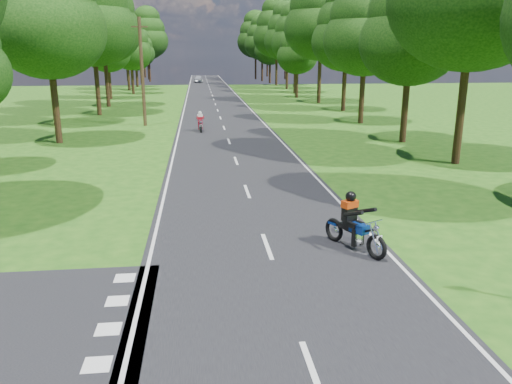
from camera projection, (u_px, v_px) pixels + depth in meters
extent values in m
plane|color=#205212|center=(278.00, 276.00, 12.51)|extent=(160.00, 160.00, 0.00)
cube|color=black|center=(214.00, 100.00, 60.36)|extent=(7.00, 140.00, 0.02)
cube|color=silver|center=(314.00, 374.00, 8.67)|extent=(0.12, 2.00, 0.01)
cube|color=silver|center=(267.00, 246.00, 14.42)|extent=(0.12, 2.00, 0.01)
cube|color=silver|center=(247.00, 191.00, 20.16)|extent=(0.12, 2.00, 0.01)
cube|color=silver|center=(236.00, 161.00, 25.90)|extent=(0.12, 2.00, 0.01)
cube|color=silver|center=(229.00, 141.00, 31.64)|extent=(0.12, 2.00, 0.01)
cube|color=silver|center=(224.00, 128.00, 37.39)|extent=(0.12, 2.00, 0.01)
cube|color=silver|center=(220.00, 118.00, 43.13)|extent=(0.12, 2.00, 0.01)
cube|color=silver|center=(218.00, 110.00, 48.87)|extent=(0.12, 2.00, 0.01)
cube|color=silver|center=(215.00, 104.00, 54.62)|extent=(0.12, 2.00, 0.01)
cube|color=silver|center=(214.00, 99.00, 60.36)|extent=(0.12, 2.00, 0.01)
cube|color=silver|center=(212.00, 95.00, 66.10)|extent=(0.12, 2.00, 0.01)
cube|color=silver|center=(211.00, 92.00, 71.85)|extent=(0.12, 2.00, 0.01)
cube|color=silver|center=(210.00, 89.00, 77.59)|extent=(0.12, 2.00, 0.01)
cube|color=silver|center=(209.00, 87.00, 83.33)|extent=(0.12, 2.00, 0.01)
cube|color=silver|center=(208.00, 85.00, 89.07)|extent=(0.12, 2.00, 0.01)
cube|color=silver|center=(208.00, 83.00, 94.82)|extent=(0.12, 2.00, 0.01)
cube|color=silver|center=(207.00, 81.00, 100.56)|extent=(0.12, 2.00, 0.01)
cube|color=silver|center=(206.00, 80.00, 106.30)|extent=(0.12, 2.00, 0.01)
cube|color=silver|center=(206.00, 78.00, 112.05)|extent=(0.12, 2.00, 0.01)
cube|color=silver|center=(206.00, 77.00, 117.79)|extent=(0.12, 2.00, 0.01)
cube|color=silver|center=(205.00, 76.00, 123.53)|extent=(0.12, 2.00, 0.01)
cube|color=silver|center=(186.00, 100.00, 60.00)|extent=(0.10, 140.00, 0.01)
cube|color=silver|center=(241.00, 99.00, 60.72)|extent=(0.10, 140.00, 0.01)
cube|color=silver|center=(97.00, 365.00, 8.93)|extent=(0.50, 0.50, 0.01)
cube|color=silver|center=(108.00, 329.00, 10.08)|extent=(0.50, 0.50, 0.01)
cube|color=silver|center=(117.00, 301.00, 11.22)|extent=(0.50, 0.50, 0.01)
cube|color=silver|center=(125.00, 278.00, 12.37)|extent=(0.50, 0.50, 0.01)
cylinder|color=black|center=(56.00, 111.00, 30.70)|extent=(0.40, 0.40, 3.91)
ellipsoid|color=black|center=(48.00, 29.00, 29.40)|extent=(6.85, 6.85, 5.82)
cylinder|color=black|center=(54.00, 100.00, 38.52)|extent=(0.40, 0.40, 3.79)
ellipsoid|color=black|center=(47.00, 37.00, 37.27)|extent=(6.64, 6.64, 5.64)
ellipsoid|color=black|center=(45.00, 11.00, 36.77)|extent=(5.69, 5.69, 4.84)
cylinder|color=black|center=(98.00, 91.00, 44.82)|extent=(0.40, 0.40, 4.32)
ellipsoid|color=black|center=(93.00, 29.00, 43.39)|extent=(7.56, 7.56, 6.42)
ellipsoid|color=black|center=(90.00, 3.00, 42.83)|extent=(6.48, 6.48, 5.51)
cylinder|color=black|center=(107.00, 85.00, 51.94)|extent=(0.40, 0.40, 4.40)
ellipsoid|color=black|center=(103.00, 31.00, 50.48)|extent=(7.71, 7.71, 6.55)
ellipsoid|color=black|center=(101.00, 8.00, 49.91)|extent=(6.60, 6.60, 5.61)
cylinder|color=black|center=(110.00, 86.00, 61.22)|extent=(0.40, 0.40, 3.20)
ellipsoid|color=black|center=(107.00, 52.00, 60.16)|extent=(5.60, 5.60, 4.76)
ellipsoid|color=black|center=(106.00, 39.00, 59.74)|extent=(4.80, 4.80, 4.08)
ellipsoid|color=black|center=(105.00, 25.00, 59.32)|extent=(3.60, 3.60, 3.06)
cylinder|color=black|center=(133.00, 82.00, 68.48)|extent=(0.40, 0.40, 3.22)
ellipsoid|color=black|center=(131.00, 52.00, 67.42)|extent=(5.64, 5.64, 4.79)
ellipsoid|color=black|center=(130.00, 40.00, 66.99)|extent=(4.83, 4.83, 4.11)
ellipsoid|color=black|center=(129.00, 28.00, 66.57)|extent=(3.62, 3.62, 3.08)
cylinder|color=black|center=(129.00, 78.00, 75.69)|extent=(0.40, 0.40, 3.61)
ellipsoid|color=black|center=(127.00, 48.00, 74.49)|extent=(6.31, 6.31, 5.37)
ellipsoid|color=black|center=(126.00, 35.00, 74.02)|extent=(5.41, 5.41, 4.60)
ellipsoid|color=black|center=(125.00, 23.00, 73.55)|extent=(4.06, 4.06, 3.45)
cylinder|color=black|center=(137.00, 79.00, 83.34)|extent=(0.40, 0.40, 2.67)
ellipsoid|color=black|center=(136.00, 58.00, 82.46)|extent=(4.67, 4.67, 3.97)
ellipsoid|color=black|center=(135.00, 50.00, 82.11)|extent=(4.00, 4.00, 3.40)
ellipsoid|color=black|center=(135.00, 42.00, 81.76)|extent=(3.00, 3.00, 2.55)
cylinder|color=black|center=(141.00, 75.00, 92.03)|extent=(0.40, 0.40, 3.09)
ellipsoid|color=black|center=(140.00, 54.00, 91.01)|extent=(5.40, 5.40, 4.59)
ellipsoid|color=black|center=(140.00, 45.00, 90.60)|extent=(4.63, 4.63, 3.93)
ellipsoid|color=black|center=(139.00, 37.00, 90.20)|extent=(3.47, 3.47, 2.95)
cylinder|color=black|center=(150.00, 70.00, 98.18)|extent=(0.40, 0.40, 4.48)
ellipsoid|color=black|center=(148.00, 41.00, 96.70)|extent=(7.84, 7.84, 6.66)
ellipsoid|color=black|center=(147.00, 29.00, 96.11)|extent=(6.72, 6.72, 5.71)
ellipsoid|color=black|center=(147.00, 17.00, 95.53)|extent=(5.04, 5.04, 4.28)
cylinder|color=black|center=(148.00, 70.00, 106.71)|extent=(0.40, 0.40, 4.09)
ellipsoid|color=black|center=(147.00, 45.00, 105.36)|extent=(7.16, 7.16, 6.09)
ellipsoid|color=black|center=(147.00, 35.00, 104.82)|extent=(6.14, 6.14, 5.22)
ellipsoid|color=black|center=(146.00, 25.00, 104.29)|extent=(4.61, 4.61, 3.92)
cylinder|color=black|center=(460.00, 118.00, 24.78)|extent=(0.40, 0.40, 4.56)
cylinder|color=black|center=(404.00, 114.00, 31.13)|extent=(0.40, 0.40, 3.49)
ellipsoid|color=black|center=(410.00, 42.00, 29.97)|extent=(6.12, 6.12, 5.20)
ellipsoid|color=black|center=(413.00, 12.00, 29.52)|extent=(5.24, 5.24, 4.46)
cylinder|color=black|center=(362.00, 100.00, 39.62)|extent=(0.40, 0.40, 3.69)
ellipsoid|color=black|center=(365.00, 40.00, 38.40)|extent=(6.46, 6.46, 5.49)
ellipsoid|color=black|center=(366.00, 15.00, 37.92)|extent=(5.54, 5.54, 4.71)
cylinder|color=black|center=(344.00, 91.00, 48.19)|extent=(0.40, 0.40, 3.74)
ellipsoid|color=black|center=(346.00, 42.00, 46.96)|extent=(6.55, 6.55, 5.57)
ellipsoid|color=black|center=(347.00, 21.00, 46.47)|extent=(5.62, 5.62, 4.77)
ellipsoid|color=black|center=(348.00, 0.00, 45.98)|extent=(4.21, 4.21, 3.58)
cylinder|color=black|center=(319.00, 82.00, 55.97)|extent=(0.40, 0.40, 4.64)
ellipsoid|color=black|center=(321.00, 28.00, 54.44)|extent=(8.12, 8.12, 6.91)
ellipsoid|color=black|center=(322.00, 6.00, 53.83)|extent=(6.96, 6.96, 5.92)
cylinder|color=black|center=(297.00, 86.00, 62.97)|extent=(0.40, 0.40, 2.91)
ellipsoid|color=black|center=(297.00, 57.00, 62.01)|extent=(5.09, 5.09, 4.33)
ellipsoid|color=black|center=(297.00, 45.00, 61.63)|extent=(4.36, 4.36, 3.71)
ellipsoid|color=black|center=(298.00, 33.00, 61.25)|extent=(3.27, 3.27, 2.78)
cylinder|color=black|center=(295.00, 79.00, 70.13)|extent=(0.40, 0.40, 3.88)
ellipsoid|color=black|center=(296.00, 44.00, 68.85)|extent=(6.78, 6.78, 5.77)
ellipsoid|color=black|center=(296.00, 29.00, 68.34)|extent=(5.81, 5.81, 4.94)
ellipsoid|color=black|center=(296.00, 15.00, 67.83)|extent=(4.36, 4.36, 3.71)
cylinder|color=black|center=(287.00, 75.00, 78.23)|extent=(0.40, 0.40, 4.18)
ellipsoid|color=black|center=(287.00, 41.00, 76.85)|extent=(7.31, 7.31, 6.21)
ellipsoid|color=black|center=(288.00, 27.00, 76.31)|extent=(6.27, 6.27, 5.33)
ellipsoid|color=black|center=(288.00, 13.00, 75.76)|extent=(4.70, 4.70, 4.00)
cylinder|color=black|center=(276.00, 72.00, 86.72)|extent=(0.40, 0.40, 4.63)
ellipsoid|color=black|center=(277.00, 38.00, 85.19)|extent=(8.11, 8.11, 6.89)
ellipsoid|color=black|center=(277.00, 24.00, 84.58)|extent=(6.95, 6.95, 5.91)
ellipsoid|color=black|center=(277.00, 10.00, 83.98)|extent=(5.21, 5.21, 4.43)
cylinder|color=black|center=(270.00, 74.00, 93.85)|extent=(0.40, 0.40, 3.36)
ellipsoid|color=black|center=(270.00, 51.00, 92.74)|extent=(5.88, 5.88, 5.00)
ellipsoid|color=black|center=(270.00, 42.00, 92.30)|extent=(5.04, 5.04, 4.29)
ellipsoid|color=black|center=(270.00, 33.00, 91.86)|extent=(3.78, 3.78, 3.21)
cylinder|color=black|center=(262.00, 71.00, 100.61)|extent=(0.40, 0.40, 4.09)
ellipsoid|color=black|center=(262.00, 45.00, 99.26)|extent=(7.15, 7.15, 6.08)
ellipsoid|color=black|center=(262.00, 34.00, 98.73)|extent=(6.13, 6.13, 5.21)
ellipsoid|color=black|center=(262.00, 24.00, 98.19)|extent=(4.60, 4.60, 3.91)
cylinder|color=black|center=(256.00, 69.00, 107.93)|extent=(0.40, 0.40, 4.48)
ellipsoid|color=black|center=(256.00, 42.00, 106.45)|extent=(7.84, 7.84, 6.66)
ellipsoid|color=black|center=(256.00, 31.00, 105.87)|extent=(6.72, 6.72, 5.71)
ellipsoid|color=black|center=(256.00, 20.00, 105.28)|extent=(5.04, 5.04, 4.28)
cylinder|color=black|center=(145.00, 69.00, 115.75)|extent=(0.40, 0.40, 3.84)
ellipsoid|color=black|center=(144.00, 48.00, 114.48)|extent=(6.72, 6.72, 5.71)
ellipsoid|color=black|center=(143.00, 39.00, 113.98)|extent=(5.76, 5.76, 4.90)
ellipsoid|color=black|center=(143.00, 31.00, 113.48)|extent=(4.32, 4.32, 3.67)
cylinder|color=black|center=(267.00, 68.00, 120.79)|extent=(0.40, 0.40, 4.16)
ellipsoid|color=black|center=(267.00, 46.00, 119.42)|extent=(7.28, 7.28, 6.19)
ellipsoid|color=black|center=(267.00, 37.00, 118.88)|extent=(6.24, 6.24, 5.30)
ellipsoid|color=black|center=(268.00, 28.00, 118.33)|extent=(4.68, 4.68, 3.98)
cylinder|color=black|center=(127.00, 72.00, 101.22)|extent=(0.40, 0.40, 3.52)
ellipsoid|color=black|center=(126.00, 50.00, 100.06)|extent=(6.16, 6.16, 5.24)
ellipsoid|color=black|center=(125.00, 41.00, 99.60)|extent=(5.28, 5.28, 4.49)
ellipsoid|color=black|center=(125.00, 32.00, 99.14)|extent=(3.96, 3.96, 3.37)
cylinder|color=black|center=(285.00, 69.00, 107.57)|extent=(0.40, 0.40, 4.48)
ellipsoid|color=black|center=(286.00, 42.00, 106.09)|extent=(7.84, 7.84, 6.66)
ellipsoid|color=black|center=(286.00, 31.00, 105.50)|extent=(6.72, 6.72, 5.71)
ellipsoid|color=black|center=(286.00, 20.00, 104.92)|extent=(5.04, 5.04, 4.28)
cylinder|color=#382616|center=(142.00, 73.00, 37.58)|extent=(0.26, 0.26, 8.00)
cube|color=#382616|center=(139.00, 27.00, 36.70)|extent=(1.20, 0.10, 0.10)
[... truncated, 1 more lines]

